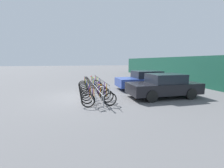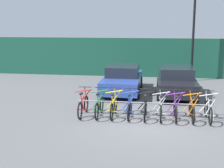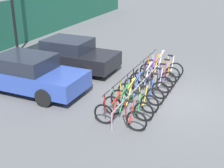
% 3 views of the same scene
% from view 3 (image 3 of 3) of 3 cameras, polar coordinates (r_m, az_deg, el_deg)
% --- Properties ---
extents(ground_plane, '(120.00, 120.00, 0.00)m').
position_cam_3_polar(ground_plane, '(11.45, 8.87, -2.43)').
color(ground_plane, '#59595B').
extents(bike_rack, '(5.29, 0.04, 0.57)m').
position_cam_3_polar(bike_rack, '(11.26, 5.46, 0.10)').
color(bike_rack, gray).
rests_on(bike_rack, ground).
extents(bicycle_red, '(0.68, 1.71, 1.05)m').
position_cam_3_polar(bicycle_red, '(9.25, 1.44, -5.87)').
color(bicycle_red, black).
rests_on(bicycle_red, ground).
extents(bicycle_green, '(0.68, 1.71, 1.05)m').
position_cam_3_polar(bicycle_green, '(9.78, 2.91, -4.23)').
color(bicycle_green, black).
rests_on(bicycle_green, ground).
extents(bicycle_yellow, '(0.68, 1.71, 1.05)m').
position_cam_3_polar(bicycle_yellow, '(10.26, 4.08, -2.93)').
color(bicycle_yellow, black).
rests_on(bicycle_yellow, ground).
extents(bicycle_blue, '(0.68, 1.71, 1.05)m').
position_cam_3_polar(bicycle_blue, '(10.80, 5.24, -1.63)').
color(bicycle_blue, black).
rests_on(bicycle_blue, ground).
extents(bicycle_black, '(0.68, 1.71, 1.05)m').
position_cam_3_polar(bicycle_black, '(11.31, 6.24, -0.51)').
color(bicycle_black, black).
rests_on(bicycle_black, ground).
extents(bicycle_silver, '(0.68, 1.71, 1.05)m').
position_cam_3_polar(bicycle_silver, '(11.83, 7.13, 0.49)').
color(bicycle_silver, black).
rests_on(bicycle_silver, ground).
extents(bicycle_purple, '(0.68, 1.71, 1.05)m').
position_cam_3_polar(bicycle_purple, '(12.32, 7.90, 1.36)').
color(bicycle_purple, black).
rests_on(bicycle_purple, ground).
extents(bicycle_orange, '(0.68, 1.71, 1.05)m').
position_cam_3_polar(bicycle_orange, '(12.86, 8.68, 2.24)').
color(bicycle_orange, black).
rests_on(bicycle_orange, ground).
extents(bicycle_white, '(0.68, 1.71, 1.05)m').
position_cam_3_polar(bicycle_white, '(13.40, 9.39, 3.03)').
color(bicycle_white, black).
rests_on(bicycle_white, ground).
extents(car_blue, '(1.91, 4.39, 1.40)m').
position_cam_3_polar(car_blue, '(12.02, -15.13, 1.83)').
color(car_blue, '#2D479E').
rests_on(car_blue, ground).
extents(car_black, '(1.91, 4.21, 1.40)m').
position_cam_3_polar(car_black, '(14.01, -7.69, 5.34)').
color(car_black, black).
rests_on(car_black, ground).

